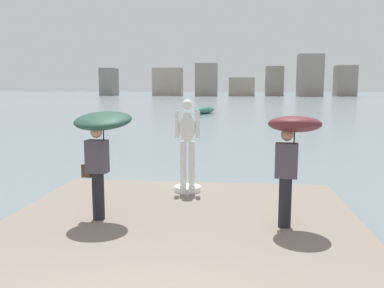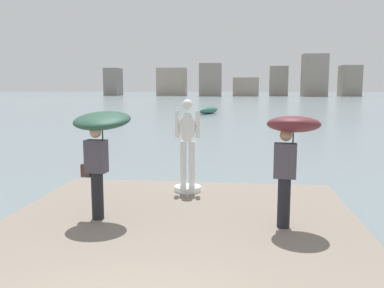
{
  "view_description": "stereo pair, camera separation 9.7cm",
  "coord_description": "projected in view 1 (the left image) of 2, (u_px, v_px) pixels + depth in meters",
  "views": [
    {
      "loc": [
        0.96,
        -2.97,
        2.83
      ],
      "look_at": [
        0.0,
        6.15,
        1.55
      ],
      "focal_mm": 38.25,
      "sensor_mm": 36.0,
      "label": 1
    },
    {
      "loc": [
        1.06,
        -2.96,
        2.83
      ],
      "look_at": [
        0.0,
        6.15,
        1.55
      ],
      "focal_mm": 38.25,
      "sensor_mm": 36.0,
      "label": 2
    }
  ],
  "objects": [
    {
      "name": "boat_far",
      "position": [
        205.0,
        110.0,
        43.51
      ],
      "size": [
        2.51,
        3.9,
        0.76
      ],
      "color": "#336B5B",
      "rests_on": "ground"
    },
    {
      "name": "onlooker_right",
      "position": [
        292.0,
        141.0,
        6.97
      ],
      "size": [
        1.0,
        1.03,
        2.0
      ],
      "color": "black",
      "rests_on": "pier"
    },
    {
      "name": "ground_plane",
      "position": [
        226.0,
        114.0,
        42.81
      ],
      "size": [
        400.0,
        400.0,
        0.0
      ],
      "primitive_type": "plane",
      "color": "slate"
    },
    {
      "name": "distant_skyline",
      "position": [
        235.0,
        81.0,
        129.67
      ],
      "size": [
        81.46,
        12.55,
        12.63
      ],
      "color": "gray",
      "rests_on": "ground"
    },
    {
      "name": "onlooker_left",
      "position": [
        101.0,
        135.0,
        7.38
      ],
      "size": [
        1.15,
        1.17,
        2.05
      ],
      "color": "black",
      "rests_on": "pier"
    },
    {
      "name": "pier",
      "position": [
        161.0,
        284.0,
        5.51
      ],
      "size": [
        6.58,
        10.31,
        0.4
      ],
      "primitive_type": "cube",
      "color": "slate",
      "rests_on": "ground"
    },
    {
      "name": "statue_white_figure",
      "position": [
        187.0,
        150.0,
        9.5
      ],
      "size": [
        0.63,
        0.63,
        2.15
      ],
      "color": "white",
      "rests_on": "pier"
    }
  ]
}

